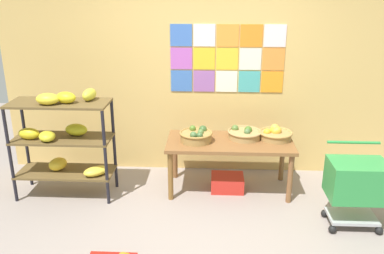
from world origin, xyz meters
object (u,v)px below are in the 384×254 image
object	(u,v)px
fruit_basket_back_left	(275,134)
shopping_cart	(357,183)
banana_shelf_unit	(63,136)
fruit_basket_back_right	(196,136)
produce_crate_under_table	(227,183)
fruit_basket_left	(244,134)
display_table	(230,147)

from	to	relation	value
fruit_basket_back_left	shopping_cart	distance (m)	1.09
banana_shelf_unit	fruit_basket_back_right	size ratio (longest dim) A/B	3.26
produce_crate_under_table	fruit_basket_back_left	bearing A→B (deg)	10.91
banana_shelf_unit	shopping_cart	world-z (taller)	banana_shelf_unit
fruit_basket_left	fruit_basket_back_left	size ratio (longest dim) A/B	1.02
shopping_cart	fruit_basket_back_right	bearing A→B (deg)	154.40
display_table	fruit_basket_back_right	xyz separation A→B (m)	(-0.39, -0.04, 0.14)
fruit_basket_back_right	produce_crate_under_table	bearing A→B (deg)	3.26
banana_shelf_unit	display_table	bearing A→B (deg)	6.84
banana_shelf_unit	display_table	xyz separation A→B (m)	(1.88, 0.23, -0.19)
banana_shelf_unit	display_table	distance (m)	1.90
shopping_cart	fruit_basket_back_left	bearing A→B (deg)	127.99
display_table	produce_crate_under_table	bearing A→B (deg)	-131.62
fruit_basket_back_right	shopping_cart	xyz separation A→B (m)	(1.62, -0.69, -0.21)
display_table	shopping_cart	size ratio (longest dim) A/B	1.74
fruit_basket_back_right	produce_crate_under_table	world-z (taller)	fruit_basket_back_right
banana_shelf_unit	fruit_basket_back_left	world-z (taller)	banana_shelf_unit
fruit_basket_back_left	fruit_basket_back_right	bearing A→B (deg)	-172.16
banana_shelf_unit	fruit_basket_back_left	bearing A→B (deg)	7.39
fruit_basket_back_left	shopping_cart	size ratio (longest dim) A/B	0.47
fruit_basket_left	fruit_basket_back_left	xyz separation A→B (m)	(0.36, -0.01, 0.01)
display_table	shopping_cart	xyz separation A→B (m)	(1.23, -0.73, -0.07)
fruit_basket_left	display_table	bearing A→B (deg)	-150.63
fruit_basket_left	fruit_basket_back_right	world-z (taller)	fruit_basket_back_right
fruit_basket_left	produce_crate_under_table	distance (m)	0.63
fruit_basket_back_left	produce_crate_under_table	xyz separation A→B (m)	(-0.55, -0.11, -0.60)
fruit_basket_back_right	produce_crate_under_table	xyz separation A→B (m)	(0.37, 0.02, -0.60)
banana_shelf_unit	shopping_cart	size ratio (longest dim) A/B	1.50
banana_shelf_unit	produce_crate_under_table	world-z (taller)	banana_shelf_unit
banana_shelf_unit	display_table	world-z (taller)	banana_shelf_unit
fruit_basket_back_left	shopping_cart	world-z (taller)	shopping_cart
produce_crate_under_table	fruit_basket_back_right	bearing A→B (deg)	-176.74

